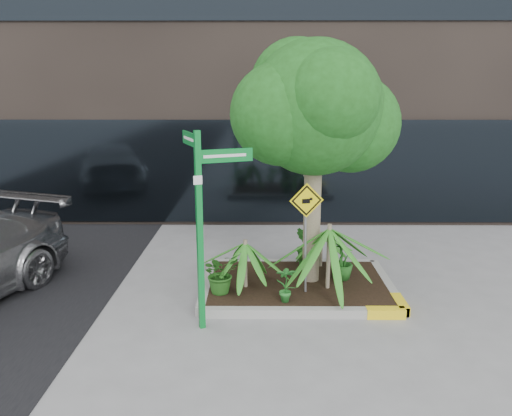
{
  "coord_description": "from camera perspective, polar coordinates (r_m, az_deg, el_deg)",
  "views": [
    {
      "loc": [
        -0.47,
        -7.96,
        3.53
      ],
      "look_at": [
        -0.53,
        0.2,
        1.51
      ],
      "focal_mm": 35.0,
      "sensor_mm": 36.0,
      "label": 1
    }
  ],
  "objects": [
    {
      "name": "ground",
      "position": [
        8.72,
        3.52,
        -10.02
      ],
      "size": [
        80.0,
        80.0,
        0.0
      ],
      "primitive_type": "plane",
      "color": "gray",
      "rests_on": "ground"
    },
    {
      "name": "planter",
      "position": [
        8.94,
        4.94,
        -8.7
      ],
      "size": [
        3.35,
        2.36,
        0.15
      ],
      "color": "#9E9E99",
      "rests_on": "ground"
    },
    {
      "name": "tree",
      "position": [
        8.43,
        6.74,
        11.28
      ],
      "size": [
        2.88,
        2.56,
        4.33
      ],
      "color": "gray",
      "rests_on": "ground"
    },
    {
      "name": "palm_front",
      "position": [
        8.39,
        8.4,
        -2.32
      ],
      "size": [
        1.27,
        1.27,
        1.41
      ],
      "color": "gray",
      "rests_on": "ground"
    },
    {
      "name": "palm_left",
      "position": [
        8.44,
        -1.23,
        -4.01
      ],
      "size": [
        0.95,
        0.95,
        1.05
      ],
      "color": "gray",
      "rests_on": "ground"
    },
    {
      "name": "palm_back",
      "position": [
        9.53,
        7.47,
        -3.04
      ],
      "size": [
        0.75,
        0.75,
        0.84
      ],
      "color": "gray",
      "rests_on": "ground"
    },
    {
      "name": "shrub_a",
      "position": [
        8.38,
        -4.04,
        -7.39
      ],
      "size": [
        0.86,
        0.86,
        0.69
      ],
      "primitive_type": "imported",
      "rotation": [
        0.0,
        0.0,
        0.62
      ],
      "color": "#215819",
      "rests_on": "planter"
    },
    {
      "name": "shrub_b",
      "position": [
        9.05,
        9.83,
        -5.95
      ],
      "size": [
        0.53,
        0.53,
        0.68
      ],
      "primitive_type": "imported",
      "rotation": [
        0.0,
        0.0,
        2.17
      ],
      "color": "#1F5D1C",
      "rests_on": "planter"
    },
    {
      "name": "shrub_c",
      "position": [
        8.03,
        3.45,
        -8.64
      ],
      "size": [
        0.33,
        0.33,
        0.61
      ],
      "primitive_type": "imported",
      "rotation": [
        0.0,
        0.0,
        3.17
      ],
      "color": "#257728",
      "rests_on": "planter"
    },
    {
      "name": "shrub_d",
      "position": [
        9.56,
        5.74,
        -4.39
      ],
      "size": [
        0.49,
        0.49,
        0.78
      ],
      "primitive_type": "imported",
      "rotation": [
        0.0,
        0.0,
        4.86
      ],
      "color": "#1C5518",
      "rests_on": "planter"
    },
    {
      "name": "street_sign_post",
      "position": [
        7.15,
        -6.2,
        -0.09
      ],
      "size": [
        1.06,
        0.83,
        2.93
      ],
      "rotation": [
        0.0,
        0.0,
        0.38
      ],
      "color": "#0B822E",
      "rests_on": "ground"
    },
    {
      "name": "cattle_sign",
      "position": [
        8.18,
        5.74,
        -1.27
      ],
      "size": [
        0.56,
        0.18,
        1.85
      ],
      "rotation": [
        0.0,
        0.0,
        0.19
      ],
      "color": "slate",
      "rests_on": "ground"
    }
  ]
}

